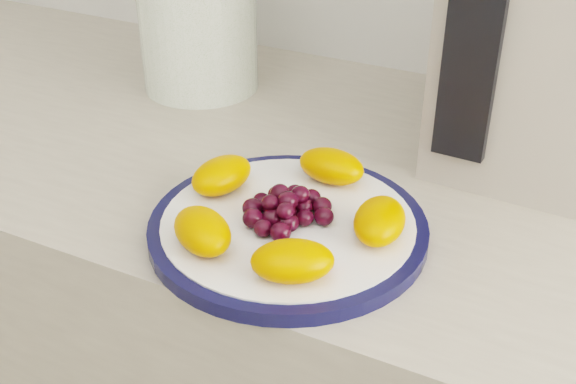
% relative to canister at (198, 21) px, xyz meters
% --- Properties ---
extents(plate_rim, '(0.28, 0.28, 0.01)m').
position_rel_canister_xyz_m(plate_rim, '(0.28, -0.28, -0.09)').
color(plate_rim, black).
rests_on(plate_rim, counter).
extents(plate_face, '(0.26, 0.26, 0.02)m').
position_rel_canister_xyz_m(plate_face, '(0.28, -0.28, -0.09)').
color(plate_face, white).
rests_on(plate_face, counter).
extents(canister, '(0.22, 0.22, 0.20)m').
position_rel_canister_xyz_m(canister, '(0.00, 0.00, 0.00)').
color(canister, '#44711E').
rests_on(canister, counter).
extents(appliance_body, '(0.20, 0.27, 0.32)m').
position_rel_canister_xyz_m(appliance_body, '(0.46, 0.01, 0.06)').
color(appliance_body, '#AFA496').
rests_on(appliance_body, counter).
extents(appliance_panel, '(0.06, 0.02, 0.24)m').
position_rel_canister_xyz_m(appliance_panel, '(0.41, -0.12, 0.07)').
color(appliance_panel, black).
rests_on(appliance_panel, appliance_body).
extents(fruit_plate, '(0.24, 0.24, 0.04)m').
position_rel_canister_xyz_m(fruit_plate, '(0.28, -0.29, -0.06)').
color(fruit_plate, '#E46D00').
rests_on(fruit_plate, plate_face).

